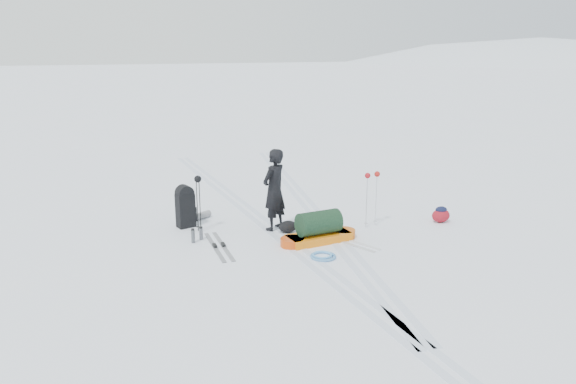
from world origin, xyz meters
The scene contains 14 objects.
ground centered at (0.00, 0.00, 0.00)m, with size 200.00×200.00×0.00m, color white.
snow_hill_backdrop centered at (62.69, 84.02, -69.02)m, with size 359.50×192.00×162.45m.
ski_tracks centered at (0.61, 0.88, 0.00)m, with size 3.38×17.97×0.01m.
skier centered at (0.02, 0.50, 0.89)m, with size 0.65×0.43×1.78m, color black.
pulk_sled centered at (0.63, -0.55, 0.25)m, with size 1.73×0.70×0.65m.
expedition_rucksack centered at (-1.72, 1.36, 0.44)m, with size 0.89×0.83×0.95m.
ski_poles_black centered at (-1.54, 0.91, 1.01)m, with size 0.15×0.15×1.24m.
ski_poles_silver centered at (2.10, -0.01, 1.03)m, with size 0.39×0.19×1.23m.
touring_skis_grey centered at (-1.36, -0.18, 0.01)m, with size 0.26×1.74×0.06m.
touring_skis_white centered at (1.11, -0.63, 0.02)m, with size 1.03×1.78×0.07m.
rope_coil centered at (0.37, -1.38, 0.03)m, with size 0.66×0.66×0.06m.
small_daypack centered at (3.74, -0.27, 0.18)m, with size 0.50×0.43×0.37m.
thermos_pair centered at (-1.71, 0.30, 0.14)m, with size 0.28×0.22×0.30m.
stuff_sack centered at (0.23, 0.21, 0.13)m, with size 0.46×0.38×0.25m.
Camera 1 is at (-3.56, -10.56, 3.95)m, focal length 35.00 mm.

